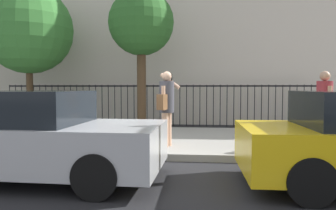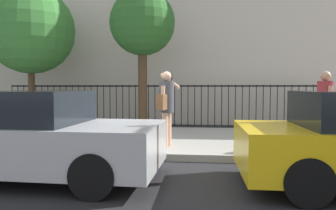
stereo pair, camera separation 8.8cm
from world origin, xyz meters
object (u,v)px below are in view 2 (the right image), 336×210
Objects in this scene: pedestrian_on_phone at (166,103)px; street_tree_near at (30,30)px; street_tree_mid at (142,24)px; pedestrian_walking at (325,104)px; parked_hatchback at (29,136)px; street_bench at (52,115)px.

street_tree_near is (-5.24, 3.62, 2.36)m from pedestrian_on_phone.
street_tree_mid is (-1.22, 3.59, 2.48)m from pedestrian_on_phone.
street_tree_near is at bearing 158.73° from pedestrian_walking.
parked_hatchback is at bearing -97.59° from street_tree_mid.
street_tree_mid is (2.60, 1.35, 2.98)m from street_bench.
street_tree_mid is at bearing -0.51° from street_tree_near.
pedestrian_on_phone reaches higher than parked_hatchback.
street_tree_mid is (-4.75, 3.38, 2.50)m from pedestrian_walking.
parked_hatchback is at bearing -61.29° from street_tree_near.
pedestrian_on_phone is at bearing -176.62° from pedestrian_walking.
street_tree_near reaches higher than pedestrian_on_phone.
parked_hatchback is 6.08m from pedestrian_walking.
street_tree_near is (-3.24, 5.91, 2.81)m from parked_hatchback.
pedestrian_on_phone is at bearing -34.65° from street_tree_near.
parked_hatchback is at bearing -155.69° from pedestrian_walking.
street_tree_mid is (4.02, -0.04, 0.12)m from street_tree_near.
street_tree_mid reaches higher than pedestrian_walking.
pedestrian_on_phone and pedestrian_walking have the same top height.
parked_hatchback is 0.89× the size of street_tree_mid.
street_tree_mid is (0.78, 5.88, 2.93)m from parked_hatchback.
pedestrian_walking is at bearing 3.38° from pedestrian_on_phone.
pedestrian_on_phone is at bearing -71.22° from street_tree_mid.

